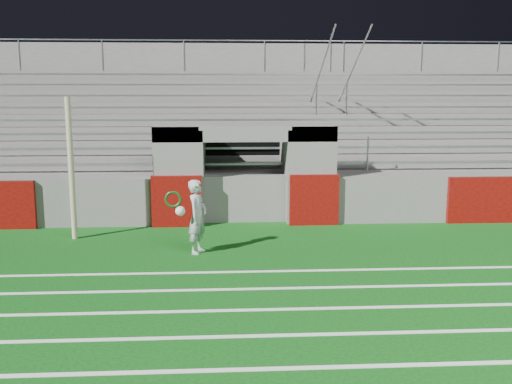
{
  "coord_description": "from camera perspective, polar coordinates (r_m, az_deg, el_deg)",
  "views": [
    {
      "loc": [
        -0.58,
        -11.69,
        3.44
      ],
      "look_at": [
        0.2,
        1.8,
        1.1
      ],
      "focal_mm": 40.0,
      "sensor_mm": 36.0,
      "label": 1
    }
  ],
  "objects": [
    {
      "name": "hose_coil",
      "position": [
        14.93,
        -8.28,
        -0.82
      ],
      "size": [
        0.56,
        0.15,
        0.56
      ],
      "color": "#0D4515",
      "rests_on": "ground"
    },
    {
      "name": "ground",
      "position": [
        12.2,
        -0.45,
        -6.55
      ],
      "size": [
        90.0,
        90.0,
        0.0
      ],
      "primitive_type": "plane",
      "color": "#0B450F",
      "rests_on": "ground"
    },
    {
      "name": "field_markings",
      "position": [
        7.54,
        1.52,
        -17.26
      ],
      "size": [
        28.0,
        8.09,
        0.01
      ],
      "color": "white",
      "rests_on": "ground"
    },
    {
      "name": "goalkeeper_with_ball",
      "position": [
        12.42,
        -5.9,
        -2.45
      ],
      "size": [
        0.74,
        0.73,
        1.61
      ],
      "color": "#ACB0B6",
      "rests_on": "ground"
    },
    {
      "name": "field_post",
      "position": [
        14.11,
        -17.99,
        2.19
      ],
      "size": [
        0.13,
        0.13,
        3.37
      ],
      "primitive_type": "cylinder",
      "color": "#BFB18E",
      "rests_on": "ground"
    },
    {
      "name": "stadium_structure",
      "position": [
        19.76,
        -1.61,
        4.16
      ],
      "size": [
        26.0,
        8.48,
        5.42
      ],
      "color": "#615E5C",
      "rests_on": "ground"
    }
  ]
}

